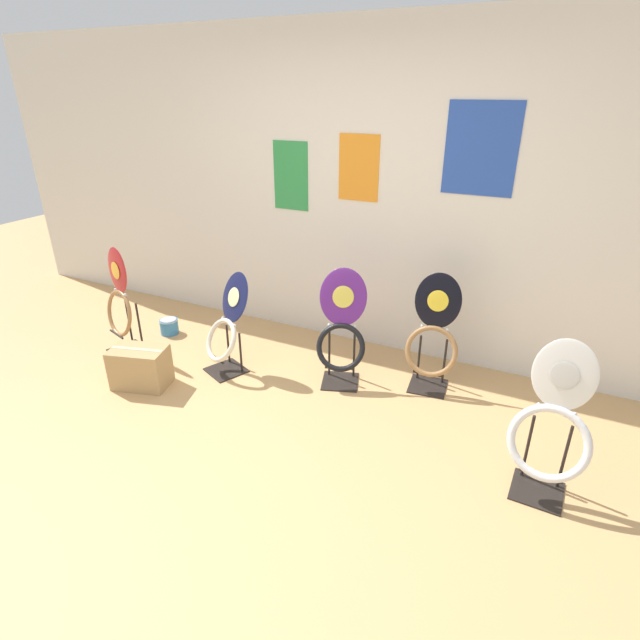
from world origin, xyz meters
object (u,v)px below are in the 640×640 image
object	(u,v)px
toilet_seat_display_jazz_black	(433,340)
toilet_seat_display_navy_moon	(226,330)
toilet_seat_display_purple_note	(341,334)
paint_can	(169,326)
toilet_seat_display_crimson_swirl	(120,302)
storage_box	(140,367)
toilet_seat_display_white_plain	(551,432)

from	to	relation	value
toilet_seat_display_jazz_black	toilet_seat_display_navy_moon	xyz separation A→B (m)	(-1.53, -0.48, -0.04)
toilet_seat_display_purple_note	paint_can	world-z (taller)	toilet_seat_display_purple_note
toilet_seat_display_crimson_swirl	storage_box	distance (m)	0.71
toilet_seat_display_jazz_black	toilet_seat_display_crimson_swirl	distance (m)	2.60
paint_can	toilet_seat_display_purple_note	bearing A→B (deg)	-1.48
toilet_seat_display_purple_note	toilet_seat_display_white_plain	distance (m)	1.62
toilet_seat_display_navy_moon	toilet_seat_display_crimson_swirl	xyz separation A→B (m)	(-0.99, -0.12, 0.10)
toilet_seat_display_crimson_swirl	paint_can	distance (m)	0.58
toilet_seat_display_purple_note	toilet_seat_display_navy_moon	xyz separation A→B (m)	(-0.89, -0.26, -0.04)
toilet_seat_display_navy_moon	storage_box	xyz separation A→B (m)	(-0.47, -0.49, -0.20)
toilet_seat_display_navy_moon	paint_can	bearing A→B (deg)	161.31
toilet_seat_display_jazz_black	toilet_seat_display_navy_moon	world-z (taller)	toilet_seat_display_jazz_black
toilet_seat_display_navy_moon	toilet_seat_display_jazz_black	bearing A→B (deg)	17.31
toilet_seat_display_crimson_swirl	storage_box	size ratio (longest dim) A/B	1.99
toilet_seat_display_white_plain	toilet_seat_display_purple_note	bearing A→B (deg)	158.28
toilet_seat_display_purple_note	paint_can	size ratio (longest dim) A/B	5.17
toilet_seat_display_jazz_black	toilet_seat_display_purple_note	bearing A→B (deg)	-161.11
toilet_seat_display_crimson_swirl	toilet_seat_display_white_plain	bearing A→B (deg)	-3.75
toilet_seat_display_jazz_black	toilet_seat_display_navy_moon	size ratio (longest dim) A/B	1.10
toilet_seat_display_white_plain	paint_can	size ratio (longest dim) A/B	5.46
toilet_seat_display_navy_moon	toilet_seat_display_white_plain	world-z (taller)	toilet_seat_display_white_plain
paint_can	toilet_seat_display_crimson_swirl	bearing A→B (deg)	-103.08
toilet_seat_display_jazz_black	toilet_seat_display_purple_note	distance (m)	0.68
toilet_seat_display_purple_note	toilet_seat_display_navy_moon	world-z (taller)	toilet_seat_display_purple_note
paint_can	storage_box	world-z (taller)	storage_box
toilet_seat_display_purple_note	toilet_seat_display_navy_moon	size ratio (longest dim) A/B	1.09
toilet_seat_display_purple_note	toilet_seat_display_white_plain	world-z (taller)	toilet_seat_display_white_plain
paint_can	storage_box	xyz separation A→B (m)	(0.43, -0.79, 0.08)
toilet_seat_display_jazz_black	toilet_seat_display_navy_moon	bearing A→B (deg)	-162.69
toilet_seat_display_purple_note	paint_can	xyz separation A→B (m)	(-1.78, 0.05, -0.33)
toilet_seat_display_crimson_swirl	toilet_seat_display_white_plain	world-z (taller)	toilet_seat_display_crimson_swirl
toilet_seat_display_white_plain	toilet_seat_display_crimson_swirl	bearing A→B (deg)	176.25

